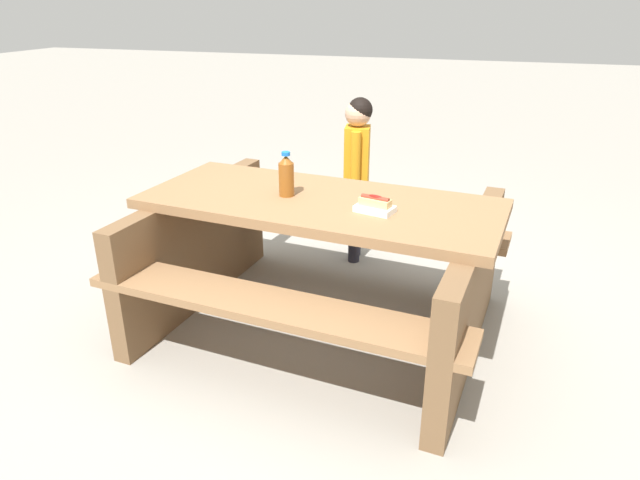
{
  "coord_description": "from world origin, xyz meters",
  "views": [
    {
      "loc": [
        0.83,
        -2.56,
        1.69
      ],
      "look_at": [
        0.0,
        0.0,
        0.52
      ],
      "focal_mm": 31.72,
      "sensor_mm": 36.0,
      "label": 1
    }
  ],
  "objects_px": {
    "picnic_table": "(320,254)",
    "soda_bottle": "(286,176)",
    "hotdog_tray": "(375,206)",
    "child_in_coat": "(357,159)"
  },
  "relations": [
    {
      "from": "picnic_table",
      "to": "soda_bottle",
      "type": "xyz_separation_m",
      "value": [
        -0.18,
        -0.0,
        0.41
      ]
    },
    {
      "from": "soda_bottle",
      "to": "child_in_coat",
      "type": "bearing_deg",
      "value": 82.06
    },
    {
      "from": "hotdog_tray",
      "to": "child_in_coat",
      "type": "relative_size",
      "value": 0.18
    },
    {
      "from": "picnic_table",
      "to": "soda_bottle",
      "type": "height_order",
      "value": "soda_bottle"
    },
    {
      "from": "soda_bottle",
      "to": "hotdog_tray",
      "type": "bearing_deg",
      "value": -11.06
    },
    {
      "from": "soda_bottle",
      "to": "picnic_table",
      "type": "bearing_deg",
      "value": 0.75
    },
    {
      "from": "child_in_coat",
      "to": "hotdog_tray",
      "type": "bearing_deg",
      "value": -71.26
    },
    {
      "from": "hotdog_tray",
      "to": "child_in_coat",
      "type": "bearing_deg",
      "value": 108.74
    },
    {
      "from": "hotdog_tray",
      "to": "child_in_coat",
      "type": "xyz_separation_m",
      "value": [
        -0.35,
        1.03,
        -0.07
      ]
    },
    {
      "from": "hotdog_tray",
      "to": "child_in_coat",
      "type": "distance_m",
      "value": 1.1
    }
  ]
}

